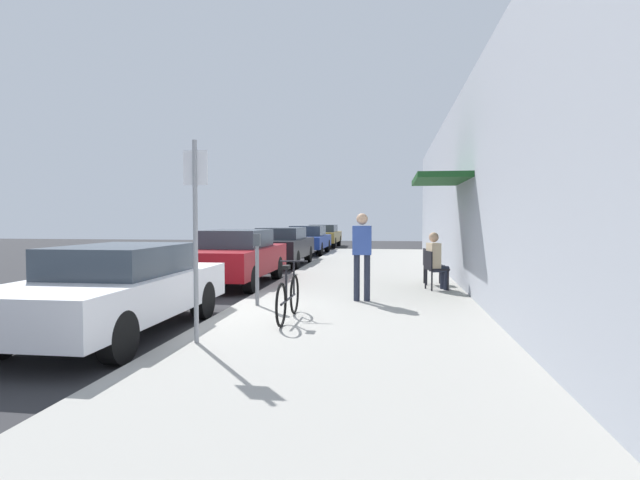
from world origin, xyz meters
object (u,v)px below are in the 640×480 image
(seated_patron_0, at_px, (436,259))
(street_sign, at_px, (196,225))
(parked_car_4, at_px, (323,235))
(parking_meter, at_px, (257,264))
(cafe_chair_1, at_px, (430,264))
(pedestrian_standing, at_px, (362,250))
(parked_car_1, at_px, (235,256))
(bicycle_0, at_px, (288,297))
(parked_car_0, at_px, (118,288))
(parked_car_2, at_px, (281,245))
(parked_car_3, at_px, (308,239))
(cafe_chair_0, at_px, (433,267))

(seated_patron_0, bearing_deg, street_sign, -123.08)
(parked_car_4, distance_m, parking_meter, 20.98)
(parked_car_4, xyz_separation_m, cafe_chair_1, (4.93, -17.47, -0.08))
(street_sign, bearing_deg, cafe_chair_1, 61.31)
(parking_meter, height_order, pedestrian_standing, pedestrian_standing)
(parked_car_1, bearing_deg, bicycle_0, -63.70)
(parked_car_0, relative_size, bicycle_0, 2.57)
(parking_meter, xyz_separation_m, bicycle_0, (0.83, -1.23, -0.41))
(parked_car_1, bearing_deg, pedestrian_standing, -39.55)
(parked_car_2, relative_size, street_sign, 1.69)
(parked_car_1, relative_size, parked_car_3, 1.00)
(parked_car_0, xyz_separation_m, street_sign, (1.50, -0.73, 0.94))
(parked_car_3, distance_m, street_sign, 18.05)
(parked_car_2, bearing_deg, parked_car_0, -90.00)
(seated_patron_0, distance_m, cafe_chair_1, 0.93)
(street_sign, height_order, cafe_chair_0, street_sign)
(bicycle_0, xyz_separation_m, seated_patron_0, (2.61, 3.78, 0.34))
(parked_car_1, distance_m, cafe_chair_0, 5.05)
(pedestrian_standing, bearing_deg, seated_patron_0, 48.90)
(parked_car_4, distance_m, seated_patron_0, 19.04)
(parked_car_3, xyz_separation_m, cafe_chair_0, (4.93, -12.62, -0.08))
(parked_car_3, relative_size, bicycle_0, 2.57)
(cafe_chair_1, distance_m, pedestrian_standing, 3.13)
(parked_car_1, xyz_separation_m, cafe_chair_1, (4.93, -0.14, -0.12))
(parking_meter, xyz_separation_m, seated_patron_0, (3.44, 2.55, -0.07))
(parked_car_2, relative_size, bicycle_0, 2.57)
(parked_car_4, distance_m, bicycle_0, 22.28)
(parked_car_0, distance_m, parked_car_2, 11.21)
(parking_meter, distance_m, bicycle_0, 1.54)
(parked_car_2, bearing_deg, parking_meter, -80.36)
(bicycle_0, bearing_deg, parked_car_2, 102.96)
(parked_car_1, relative_size, pedestrian_standing, 2.59)
(parked_car_2, relative_size, parked_car_3, 1.00)
(street_sign, height_order, pedestrian_standing, street_sign)
(parked_car_0, xyz_separation_m, parked_car_3, (0.00, 17.23, 0.01))
(parking_meter, height_order, seated_patron_0, parking_meter)
(street_sign, distance_m, cafe_chair_0, 6.43)
(parking_meter, relative_size, cafe_chair_0, 1.52)
(parked_car_1, distance_m, bicycle_0, 5.38)
(cafe_chair_1, relative_size, pedestrian_standing, 0.51)
(bicycle_0, bearing_deg, parked_car_4, 96.14)
(bicycle_0, bearing_deg, street_sign, -119.13)
(parked_car_2, bearing_deg, street_sign, -82.84)
(parked_car_0, relative_size, parked_car_4, 1.00)
(parked_car_0, distance_m, cafe_chair_1, 7.42)
(parked_car_3, bearing_deg, bicycle_0, -81.72)
(parked_car_0, distance_m, bicycle_0, 2.54)
(cafe_chair_0, height_order, pedestrian_standing, pedestrian_standing)
(cafe_chair_1, xyz_separation_m, pedestrian_standing, (-1.50, -2.70, 0.50))
(parked_car_2, height_order, cafe_chair_0, parked_car_2)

